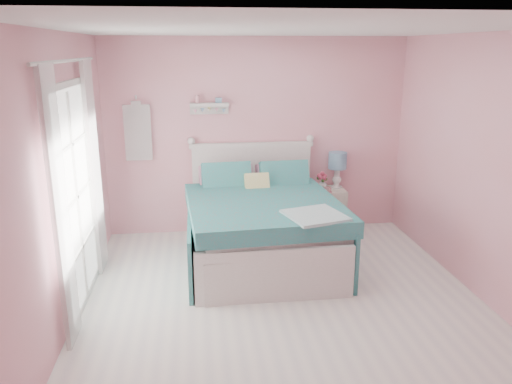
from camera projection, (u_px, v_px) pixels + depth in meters
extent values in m
plane|color=white|center=(285.00, 307.00, 4.90)|extent=(4.50, 4.50, 0.00)
plane|color=pink|center=(257.00, 137.00, 6.69)|extent=(4.00, 0.00, 4.00)
plane|color=pink|center=(372.00, 296.00, 2.40)|extent=(4.00, 0.00, 4.00)
plane|color=pink|center=(59.00, 186.00, 4.31)|extent=(0.00, 4.50, 4.50)
plane|color=pink|center=(492.00, 173.00, 4.78)|extent=(0.00, 4.50, 4.50)
plane|color=white|center=(290.00, 29.00, 4.18)|extent=(4.50, 4.50, 0.00)
cube|color=silver|center=(262.00, 242.00, 5.93)|extent=(1.69, 2.15, 0.45)
cube|color=silver|center=(262.00, 218.00, 5.85)|extent=(1.62, 2.09, 0.16)
cube|color=silver|center=(252.00, 189.00, 6.82)|extent=(1.60, 0.07, 1.18)
cube|color=silver|center=(252.00, 145.00, 6.65)|extent=(1.66, 0.09, 0.06)
cube|color=silver|center=(275.00, 276.00, 4.94)|extent=(1.60, 0.06, 0.56)
cube|color=teal|center=(264.00, 208.00, 5.66)|extent=(1.79, 1.90, 0.18)
cube|color=#C7809B|center=(226.00, 181.00, 6.41)|extent=(0.70, 0.32, 0.43)
cube|color=#C7809B|center=(283.00, 179.00, 6.50)|extent=(0.70, 0.32, 0.43)
cube|color=#CCBC59|center=(257.00, 185.00, 6.19)|extent=(0.31, 0.24, 0.31)
cube|color=beige|center=(328.00, 210.00, 6.86)|extent=(0.42, 0.39, 0.61)
cube|color=silver|center=(332.00, 202.00, 6.64)|extent=(0.36, 0.02, 0.16)
sphere|color=white|center=(333.00, 202.00, 6.62)|extent=(0.03, 0.03, 0.03)
cylinder|color=white|center=(336.00, 187.00, 6.84)|extent=(0.16, 0.16, 0.02)
cylinder|color=white|center=(337.00, 177.00, 6.80)|extent=(0.08, 0.08, 0.27)
cylinder|color=#6E99B7|center=(338.00, 160.00, 6.74)|extent=(0.25, 0.25, 0.22)
imported|color=silver|center=(322.00, 184.00, 6.75)|extent=(0.16, 0.16, 0.14)
imported|color=tan|center=(328.00, 190.00, 6.60)|extent=(0.09, 0.09, 0.07)
sphere|color=#C34260|center=(322.00, 173.00, 6.71)|extent=(0.06, 0.06, 0.06)
sphere|color=#C34260|center=(325.00, 176.00, 6.75)|extent=(0.06, 0.06, 0.06)
sphere|color=#C34260|center=(319.00, 176.00, 6.73)|extent=(0.06, 0.06, 0.06)
sphere|color=#C34260|center=(324.00, 178.00, 6.70)|extent=(0.06, 0.06, 0.06)
sphere|color=#C34260|center=(320.00, 178.00, 6.71)|extent=(0.06, 0.06, 0.06)
cube|color=silver|center=(209.00, 105.00, 6.42)|extent=(0.50, 0.14, 0.04)
cube|color=silver|center=(209.00, 109.00, 6.49)|extent=(0.50, 0.03, 0.12)
cylinder|color=#D18C99|center=(197.00, 99.00, 6.38)|extent=(0.06, 0.06, 0.10)
cube|color=#6E99B7|center=(218.00, 100.00, 6.42)|extent=(0.08, 0.06, 0.07)
cube|color=white|center=(138.00, 133.00, 6.41)|extent=(0.34, 0.03, 0.72)
cube|color=silver|center=(64.00, 85.00, 4.46)|extent=(0.04, 1.32, 0.06)
cube|color=silver|center=(86.00, 296.00, 5.05)|extent=(0.04, 1.32, 0.06)
cube|color=silver|center=(59.00, 222.00, 4.16)|extent=(0.04, 0.06, 2.10)
cube|color=silver|center=(89.00, 183.00, 5.36)|extent=(0.04, 0.06, 2.10)
cube|color=white|center=(76.00, 197.00, 4.76)|extent=(0.02, 1.20, 2.04)
cube|color=white|center=(60.00, 211.00, 4.02)|extent=(0.04, 0.40, 2.32)
cube|color=white|center=(95.00, 169.00, 5.44)|extent=(0.04, 0.40, 2.32)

